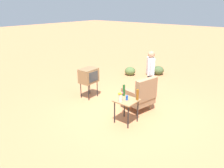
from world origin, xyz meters
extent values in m
plane|color=#C17A4C|center=(0.00, 0.00, 0.00)|extent=(60.00, 60.00, 0.00)
cylinder|color=#937047|center=(-0.48, -0.13, 0.11)|extent=(0.05, 0.05, 0.22)
cylinder|color=#937047|center=(0.04, -0.24, 0.11)|extent=(0.05, 0.05, 0.22)
cylinder|color=#937047|center=(-0.36, 0.39, 0.11)|extent=(0.05, 0.05, 0.22)
cylinder|color=#937047|center=(0.16, 0.28, 0.11)|extent=(0.05, 0.05, 0.22)
cube|color=#8C6B4C|center=(-0.16, 0.07, 0.32)|extent=(0.90, 0.90, 0.20)
cube|color=#8C6B4C|center=(-0.09, 0.38, 0.74)|extent=(0.78, 0.32, 0.64)
cube|color=#8C6B4C|center=(-0.47, 0.14, 0.55)|extent=(0.28, 0.70, 0.26)
cube|color=#8C6B4C|center=(0.15, 0.00, 0.55)|extent=(0.28, 0.70, 0.26)
cylinder|color=black|center=(0.50, 0.04, 0.32)|extent=(0.04, 0.04, 0.64)
cylinder|color=black|center=(0.95, 0.04, 0.32)|extent=(0.04, 0.04, 0.64)
cylinder|color=black|center=(0.50, 0.49, 0.32)|extent=(0.04, 0.04, 0.64)
cylinder|color=black|center=(0.95, 0.49, 0.32)|extent=(0.04, 0.04, 0.64)
cube|color=#937047|center=(0.73, 0.27, 0.65)|extent=(0.56, 0.56, 0.03)
cylinder|color=black|center=(0.36, -1.54, 0.28)|extent=(0.03, 0.03, 0.55)
cylinder|color=black|center=(-0.08, -1.55, 0.28)|extent=(0.03, 0.03, 0.55)
cylinder|color=black|center=(0.37, -1.90, 0.28)|extent=(0.03, 0.03, 0.55)
cylinder|color=black|center=(-0.07, -1.91, 0.28)|extent=(0.03, 0.03, 0.55)
cube|color=olive|center=(0.14, -1.73, 0.79)|extent=(0.61, 0.46, 0.48)
cube|color=#383D3F|center=(0.14, -1.50, 0.79)|extent=(0.42, 0.03, 0.34)
cylinder|color=#2D3347|center=(-1.18, -0.14, 0.43)|extent=(0.14, 0.14, 0.86)
cylinder|color=#2D3347|center=(-1.02, -0.02, 0.43)|extent=(0.14, 0.14, 0.86)
cube|color=silver|center=(-1.10, -0.08, 1.14)|extent=(0.42, 0.39, 0.56)
cylinder|color=silver|center=(-1.29, -0.22, 1.17)|extent=(0.09, 0.09, 0.50)
cylinder|color=silver|center=(-0.91, 0.07, 1.17)|extent=(0.09, 0.09, 0.50)
sphere|color=#A37556|center=(-1.10, -0.08, 1.53)|extent=(0.22, 0.22, 0.22)
cylinder|color=#1E5623|center=(0.54, 0.04, 0.83)|extent=(0.07, 0.07, 0.32)
cylinder|color=brown|center=(0.55, 0.49, 0.82)|extent=(0.07, 0.07, 0.30)
cylinder|color=blue|center=(0.72, 0.28, 0.73)|extent=(0.07, 0.07, 0.12)
cylinder|color=silver|center=(0.92, 0.21, 0.76)|extent=(0.09, 0.09, 0.18)
sphere|color=yellow|center=(0.92, 0.21, 0.90)|extent=(0.07, 0.07, 0.07)
sphere|color=#E04C66|center=(0.88, 0.22, 0.90)|extent=(0.07, 0.07, 0.07)
sphere|color=orange|center=(0.95, 0.20, 0.90)|extent=(0.07, 0.07, 0.07)
ellipsoid|color=#516B38|center=(-2.84, -2.07, 0.19)|extent=(0.49, 0.49, 0.38)
ellipsoid|color=#475B33|center=(-3.73, -1.11, 0.20)|extent=(0.52, 0.52, 0.40)
ellipsoid|color=olive|center=(-3.49, -1.36, 0.16)|extent=(0.42, 0.42, 0.32)
camera|label=1|loc=(4.98, 3.24, 3.02)|focal=34.40mm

